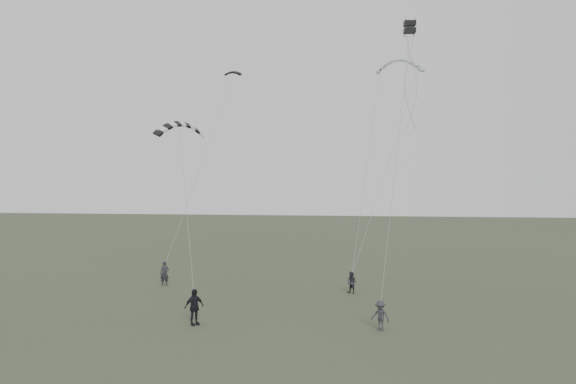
# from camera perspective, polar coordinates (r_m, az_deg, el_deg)

# --- Properties ---
(ground) EXTENTS (140.00, 140.00, 0.00)m
(ground) POSITION_cam_1_polar(r_m,az_deg,el_deg) (33.19, -2.39, -12.32)
(ground) COLOR #36442C
(ground) RESTS_ON ground
(flyer_left) EXTENTS (0.68, 0.49, 1.75)m
(flyer_left) POSITION_cam_1_polar(r_m,az_deg,el_deg) (41.79, -12.43, -8.09)
(flyer_left) COLOR #232228
(flyer_left) RESTS_ON ground
(flyer_right) EXTENTS (0.91, 0.87, 1.48)m
(flyer_right) POSITION_cam_1_polar(r_m,az_deg,el_deg) (38.54, 6.49, -9.14)
(flyer_right) COLOR #28272C
(flyer_right) RESTS_ON ground
(flyer_center) EXTENTS (1.14, 1.15, 1.96)m
(flyer_center) POSITION_cam_1_polar(r_m,az_deg,el_deg) (31.19, -9.52, -11.45)
(flyer_center) COLOR black
(flyer_center) RESTS_ON ground
(flyer_far) EXTENTS (1.17, 1.02, 1.57)m
(flyer_far) POSITION_cam_1_polar(r_m,az_deg,el_deg) (30.20, 9.37, -12.28)
(flyer_far) COLOR #2D2D32
(flyer_far) RESTS_ON ground
(kite_dark_small) EXTENTS (1.34, 0.58, 0.59)m
(kite_dark_small) POSITION_cam_1_polar(r_m,az_deg,el_deg) (45.11, -5.62, 12.01)
(kite_dark_small) COLOR black
(kite_dark_small) RESTS_ON flyer_left
(kite_pale_large) EXTENTS (3.94, 2.16, 1.73)m
(kite_pale_large) POSITION_cam_1_polar(r_m,az_deg,el_deg) (45.59, 11.22, 13.00)
(kite_pale_large) COLOR #A0A3A5
(kite_pale_large) RESTS_ON flyer_right
(kite_striped) EXTENTS (3.29, 2.79, 1.44)m
(kite_striped) POSITION_cam_1_polar(r_m,az_deg,el_deg) (36.82, -10.91, 6.81)
(kite_striped) COLOR black
(kite_striped) RESTS_ON flyer_center
(kite_box) EXTENTS (0.73, 0.76, 0.76)m
(kite_box) POSITION_cam_1_polar(r_m,az_deg,el_deg) (36.53, 12.26, 16.05)
(kite_box) COLOR black
(kite_box) RESTS_ON flyer_far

